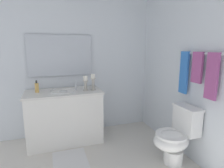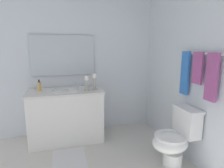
# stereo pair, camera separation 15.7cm
# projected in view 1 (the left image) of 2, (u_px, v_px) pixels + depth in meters

# --- Properties ---
(wall_back) EXTENTS (2.47, 0.04, 2.45)m
(wall_back) POSITION_uv_depth(u_px,v_px,m) (191.00, 67.00, 2.43)
(wall_back) COLOR silver
(wall_back) RESTS_ON ground
(wall_left) EXTENTS (0.04, 2.73, 2.45)m
(wall_left) POSITION_uv_depth(u_px,v_px,m) (73.00, 62.00, 3.15)
(wall_left) COLOR silver
(wall_left) RESTS_ON ground
(vanity_cabinet) EXTENTS (0.58, 1.14, 0.82)m
(vanity_cabinet) POSITION_uv_depth(u_px,v_px,m) (65.00, 116.00, 2.94)
(vanity_cabinet) COLOR white
(vanity_cabinet) RESTS_ON ground
(sink_basin) EXTENTS (0.40, 0.40, 0.24)m
(sink_basin) POSITION_uv_depth(u_px,v_px,m) (64.00, 94.00, 2.87)
(sink_basin) COLOR white
(sink_basin) RESTS_ON vanity_cabinet
(mirror) EXTENTS (0.02, 1.02, 0.65)m
(mirror) POSITION_uv_depth(u_px,v_px,m) (60.00, 56.00, 3.02)
(mirror) COLOR silver
(candle_holder_tall) EXTENTS (0.09, 0.09, 0.25)m
(candle_holder_tall) POSITION_uv_depth(u_px,v_px,m) (93.00, 82.00, 2.93)
(candle_holder_tall) COLOR #B7B2A5
(candle_holder_tall) RESTS_ON vanity_cabinet
(candle_holder_short) EXTENTS (0.09, 0.09, 0.23)m
(candle_holder_short) POSITION_uv_depth(u_px,v_px,m) (86.00, 83.00, 2.88)
(candle_holder_short) COLOR #B7B2A5
(candle_holder_short) RESTS_ON vanity_cabinet
(soap_bottle) EXTENTS (0.06, 0.06, 0.18)m
(soap_bottle) POSITION_uv_depth(u_px,v_px,m) (37.00, 87.00, 2.77)
(soap_bottle) COLOR #E5B259
(soap_bottle) RESTS_ON vanity_cabinet
(toilet) EXTENTS (0.39, 0.54, 0.75)m
(toilet) POSITION_uv_depth(u_px,v_px,m) (176.00, 136.00, 2.38)
(toilet) COLOR white
(toilet) RESTS_ON ground
(towel_bar) EXTENTS (0.67, 0.02, 0.02)m
(towel_bar) POSITION_uv_depth(u_px,v_px,m) (200.00, 53.00, 2.21)
(towel_bar) COLOR silver
(towel_near_vanity) EXTENTS (0.14, 0.03, 0.55)m
(towel_near_vanity) POSITION_uv_depth(u_px,v_px,m) (184.00, 73.00, 2.46)
(towel_near_vanity) COLOR blue
(towel_near_vanity) RESTS_ON towel_bar
(towel_center) EXTENTS (0.15, 0.03, 0.37)m
(towel_center) POSITION_uv_depth(u_px,v_px,m) (197.00, 68.00, 2.24)
(towel_center) COLOR #A54C8C
(towel_center) RESTS_ON towel_bar
(towel_near_corner) EXTENTS (0.15, 0.03, 0.52)m
(towel_near_corner) POSITION_uv_depth(u_px,v_px,m) (212.00, 76.00, 2.04)
(towel_near_corner) COLOR #A54C8C
(towel_near_corner) RESTS_ON towel_bar
(bath_mat) EXTENTS (0.60, 0.44, 0.02)m
(bath_mat) POSITION_uv_depth(u_px,v_px,m) (71.00, 162.00, 2.44)
(bath_mat) COLOR silver
(bath_mat) RESTS_ON ground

